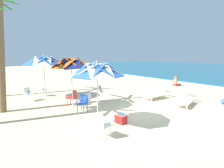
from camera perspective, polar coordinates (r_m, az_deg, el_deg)
The scene contains 16 objects.
ground_plane at distance 9.01m, azimuth 10.95°, elevation -8.73°, with size 80.00×80.00×0.00m, color beige.
surf_foam at distance 17.54m, azimuth 31.87°, elevation -0.92°, with size 80.00×0.70×0.01m, color white.
beach_umbrella_0 at distance 6.47m, azimuth -4.98°, elevation 4.52°, with size 2.12×2.12×2.61m.
plastic_chair_0 at distance 6.00m, azimuth -3.38°, elevation -13.22°, with size 0.53×0.55×0.87m.
beach_umbrella_1 at distance 8.98m, azimuth -13.38°, elevation 6.52°, with size 2.11×2.11×2.72m.
plastic_chair_1 at distance 9.82m, azimuth -12.94°, elevation -4.21°, with size 0.63×0.62×0.87m.
plastic_chair_2 at distance 9.17m, azimuth -8.52°, elevation -5.08°, with size 0.60×0.58×0.87m.
plastic_chair_3 at distance 8.69m, azimuth -9.63°, elevation -5.95°, with size 0.60×0.62×0.87m.
beach_umbrella_2 at distance 11.68m, azimuth -21.79°, elevation 7.11°, with size 2.51×2.51×2.80m.
plastic_chair_4 at distance 11.67m, azimuth -26.05°, elevation -2.74°, with size 0.57×0.55×0.87m.
plastic_chair_5 at distance 12.61m, azimuth -22.26°, elevation -1.59°, with size 0.60×0.62×0.87m.
sun_lounger_0 at distance 10.66m, azimuth 23.49°, elevation -4.87°, with size 1.08×2.23×0.62m.
sun_lounger_1 at distance 11.50m, azimuth 14.97°, elevation -3.33°, with size 0.85×2.20×0.62m.
cooler_box at distance 7.33m, azimuth 2.96°, elevation -11.29°, with size 0.50×0.34×0.40m.
beach_ball at distance 11.82m, azimuth 33.02°, elevation -4.90°, with size 0.31×0.31×0.31m, color blue.
beachgoer_seated at distance 16.59m, azimuth 20.51°, elevation 0.42°, with size 0.30×0.93×0.92m.
Camera 1 is at (5.38, -6.64, 2.86)m, focal length 27.57 mm.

